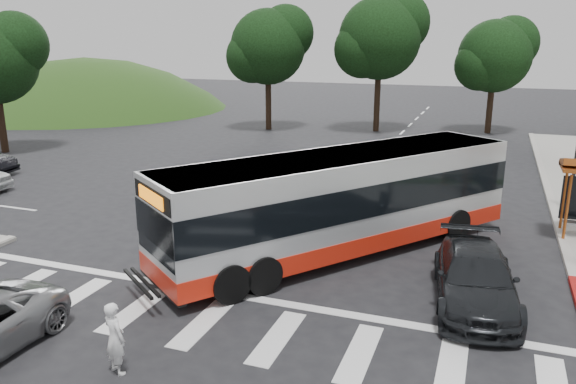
% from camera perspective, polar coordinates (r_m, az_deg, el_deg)
% --- Properties ---
extents(ground, '(140.00, 140.00, 0.00)m').
position_cam_1_polar(ground, '(18.64, -1.25, -6.26)').
color(ground, black).
rests_on(ground, ground).
extents(curb_east, '(0.30, 40.00, 0.15)m').
position_cam_1_polar(curb_east, '(25.20, 25.40, -1.79)').
color(curb_east, '#9E9991').
rests_on(curb_east, ground).
extents(hillside_nw, '(44.00, 44.00, 10.00)m').
position_cam_1_polar(hillside_nw, '(60.38, -19.62, 8.01)').
color(hillside_nw, '#1E4114').
rests_on(hillside_nw, ground).
extents(crosswalk_ladder, '(18.00, 2.60, 0.01)m').
position_cam_1_polar(crosswalk_ladder, '(14.54, -8.65, -13.03)').
color(crosswalk_ladder, silver).
rests_on(crosswalk_ladder, ground).
extents(tree_north_a, '(6.60, 6.15, 10.17)m').
position_cam_1_polar(tree_north_a, '(42.98, 9.44, 15.29)').
color(tree_north_a, black).
rests_on(tree_north_a, ground).
extents(tree_north_b, '(5.72, 5.33, 8.43)m').
position_cam_1_polar(tree_north_b, '(44.19, 20.36, 12.93)').
color(tree_north_b, black).
rests_on(tree_north_b, ground).
extents(tree_north_c, '(6.16, 5.74, 9.30)m').
position_cam_1_polar(tree_north_c, '(43.35, -1.92, 14.65)').
color(tree_north_c, black).
rests_on(tree_north_c, ground).
extents(transit_bus, '(9.80, 11.90, 3.29)m').
position_cam_1_polar(transit_bus, '(18.37, 5.59, -1.23)').
color(transit_bus, '#B5B8BA').
rests_on(transit_bus, ground).
extents(pedestrian, '(0.70, 0.59, 1.62)m').
position_cam_1_polar(pedestrian, '(12.68, -17.18, -13.99)').
color(pedestrian, white).
rests_on(pedestrian, ground).
extents(dark_sedan, '(2.66, 5.22, 1.45)m').
position_cam_1_polar(dark_sedan, '(15.86, 18.49, -8.28)').
color(dark_sedan, black).
rests_on(dark_sedan, ground).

